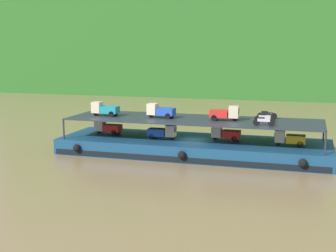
{
  "coord_description": "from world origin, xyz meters",
  "views": [
    {
      "loc": [
        10.74,
        -43.88,
        10.3
      ],
      "look_at": [
        -2.54,
        0.0,
        2.7
      ],
      "focal_mm": 50.59,
      "sensor_mm": 36.0,
      "label": 1
    }
  ],
  "objects_px": {
    "mini_truck_upper_fore": "(225,113)",
    "motorcycle_upper_stbd": "(267,115)",
    "cargo_barge": "(193,147)",
    "mini_truck_lower_aft": "(163,132)",
    "mini_truck_lower_fore": "(289,138)",
    "motorcycle_upper_port": "(264,121)",
    "motorcycle_upper_centre": "(265,118)",
    "mini_truck_lower_mid": "(225,133)",
    "mini_truck_upper_stern": "(105,109)",
    "mini_truck_upper_mid": "(161,111)",
    "mini_truck_lower_stern": "(108,127)"
  },
  "relations": [
    {
      "from": "mini_truck_upper_fore",
      "to": "motorcycle_upper_stbd",
      "type": "distance_m",
      "value": 4.26
    },
    {
      "from": "cargo_barge",
      "to": "mini_truck_lower_aft",
      "type": "height_order",
      "value": "mini_truck_lower_aft"
    },
    {
      "from": "motorcycle_upper_stbd",
      "to": "cargo_barge",
      "type": "bearing_deg",
      "value": -162.57
    },
    {
      "from": "mini_truck_lower_fore",
      "to": "motorcycle_upper_port",
      "type": "bearing_deg",
      "value": -139.62
    },
    {
      "from": "mini_truck_lower_aft",
      "to": "motorcycle_upper_stbd",
      "type": "xyz_separation_m",
      "value": [
        9.74,
        2.64,
        1.74
      ]
    },
    {
      "from": "motorcycle_upper_centre",
      "to": "mini_truck_lower_mid",
      "type": "bearing_deg",
      "value": 172.3
    },
    {
      "from": "mini_truck_lower_aft",
      "to": "mini_truck_upper_stern",
      "type": "relative_size",
      "value": 1.01
    },
    {
      "from": "mini_truck_upper_stern",
      "to": "motorcycle_upper_centre",
      "type": "xyz_separation_m",
      "value": [
        15.89,
        0.38,
        -0.26
      ]
    },
    {
      "from": "mini_truck_lower_aft",
      "to": "motorcycle_upper_centre",
      "type": "relative_size",
      "value": 1.46
    },
    {
      "from": "mini_truck_lower_mid",
      "to": "mini_truck_upper_stern",
      "type": "relative_size",
      "value": 1.0
    },
    {
      "from": "mini_truck_lower_mid",
      "to": "mini_truck_lower_fore",
      "type": "xyz_separation_m",
      "value": [
        5.99,
        -0.75,
        0.0
      ]
    },
    {
      "from": "motorcycle_upper_centre",
      "to": "mini_truck_upper_fore",
      "type": "bearing_deg",
      "value": 178.8
    },
    {
      "from": "mini_truck_upper_mid",
      "to": "motorcycle_upper_stbd",
      "type": "height_order",
      "value": "mini_truck_upper_mid"
    },
    {
      "from": "mini_truck_lower_mid",
      "to": "mini_truck_upper_mid",
      "type": "xyz_separation_m",
      "value": [
        -6.38,
        -0.54,
        2.0
      ]
    },
    {
      "from": "cargo_barge",
      "to": "motorcycle_upper_port",
      "type": "height_order",
      "value": "motorcycle_upper_port"
    },
    {
      "from": "mini_truck_lower_mid",
      "to": "mini_truck_upper_fore",
      "type": "distance_m",
      "value": 2.04
    },
    {
      "from": "mini_truck_lower_fore",
      "to": "mini_truck_upper_fore",
      "type": "relative_size",
      "value": 0.99
    },
    {
      "from": "mini_truck_lower_fore",
      "to": "mini_truck_lower_aft",
      "type": "bearing_deg",
      "value": -178.67
    },
    {
      "from": "mini_truck_lower_mid",
      "to": "mini_truck_lower_stern",
      "type": "bearing_deg",
      "value": -179.73
    },
    {
      "from": "mini_truck_lower_mid",
      "to": "motorcycle_upper_stbd",
      "type": "xyz_separation_m",
      "value": [
        3.72,
        1.61,
        1.74
      ]
    },
    {
      "from": "mini_truck_upper_fore",
      "to": "motorcycle_upper_stbd",
      "type": "relative_size",
      "value": 1.47
    },
    {
      "from": "mini_truck_lower_stern",
      "to": "mini_truck_lower_mid",
      "type": "height_order",
      "value": "same"
    },
    {
      "from": "mini_truck_upper_stern",
      "to": "mini_truck_upper_fore",
      "type": "relative_size",
      "value": 0.98
    },
    {
      "from": "mini_truck_lower_stern",
      "to": "motorcycle_upper_port",
      "type": "relative_size",
      "value": 1.46
    },
    {
      "from": "mini_truck_lower_aft",
      "to": "motorcycle_upper_centre",
      "type": "bearing_deg",
      "value": 3.16
    },
    {
      "from": "mini_truck_upper_stern",
      "to": "motorcycle_upper_port",
      "type": "relative_size",
      "value": 1.44
    },
    {
      "from": "mini_truck_upper_fore",
      "to": "motorcycle_upper_port",
      "type": "distance_m",
      "value": 4.42
    },
    {
      "from": "mini_truck_upper_fore",
      "to": "mini_truck_lower_mid",
      "type": "bearing_deg",
      "value": 87.24
    },
    {
      "from": "mini_truck_lower_stern",
      "to": "mini_truck_lower_aft",
      "type": "height_order",
      "value": "same"
    },
    {
      "from": "mini_truck_upper_fore",
      "to": "mini_truck_upper_mid",
      "type": "bearing_deg",
      "value": -178.89
    },
    {
      "from": "motorcycle_upper_centre",
      "to": "mini_truck_lower_stern",
      "type": "bearing_deg",
      "value": 178.42
    },
    {
      "from": "mini_truck_lower_fore",
      "to": "motorcycle_upper_stbd",
      "type": "distance_m",
      "value": 3.72
    },
    {
      "from": "cargo_barge",
      "to": "mini_truck_upper_mid",
      "type": "bearing_deg",
      "value": -179.7
    },
    {
      "from": "motorcycle_upper_stbd",
      "to": "motorcycle_upper_port",
      "type": "bearing_deg",
      "value": -88.72
    },
    {
      "from": "motorcycle_upper_port",
      "to": "motorcycle_upper_centre",
      "type": "height_order",
      "value": "same"
    },
    {
      "from": "mini_truck_lower_stern",
      "to": "mini_truck_upper_stern",
      "type": "bearing_deg",
      "value": -84.5
    },
    {
      "from": "motorcycle_upper_port",
      "to": "mini_truck_lower_fore",
      "type": "bearing_deg",
      "value": 40.38
    },
    {
      "from": "mini_truck_lower_mid",
      "to": "motorcycle_upper_stbd",
      "type": "distance_m",
      "value": 4.41
    },
    {
      "from": "mini_truck_lower_stern",
      "to": "mini_truck_upper_stern",
      "type": "height_order",
      "value": "mini_truck_upper_stern"
    },
    {
      "from": "mini_truck_lower_fore",
      "to": "motorcycle_upper_centre",
      "type": "distance_m",
      "value": 2.9
    },
    {
      "from": "mini_truck_lower_aft",
      "to": "motorcycle_upper_port",
      "type": "bearing_deg",
      "value": -9.11
    },
    {
      "from": "mini_truck_lower_mid",
      "to": "mini_truck_upper_stern",
      "type": "xyz_separation_m",
      "value": [
        -12.2,
        -0.88,
        2.0
      ]
    },
    {
      "from": "cargo_barge",
      "to": "mini_truck_lower_fore",
      "type": "bearing_deg",
      "value": -1.43
    },
    {
      "from": "mini_truck_lower_fore",
      "to": "motorcycle_upper_port",
      "type": "height_order",
      "value": "motorcycle_upper_port"
    },
    {
      "from": "mini_truck_lower_aft",
      "to": "mini_truck_lower_fore",
      "type": "distance_m",
      "value": 12.02
    },
    {
      "from": "mini_truck_upper_mid",
      "to": "motorcycle_upper_port",
      "type": "relative_size",
      "value": 1.46
    },
    {
      "from": "mini_truck_upper_mid",
      "to": "mini_truck_upper_stern",
      "type": "bearing_deg",
      "value": -176.73
    },
    {
      "from": "mini_truck_lower_fore",
      "to": "motorcycle_upper_port",
      "type": "distance_m",
      "value": 3.35
    },
    {
      "from": "mini_truck_lower_fore",
      "to": "motorcycle_upper_port",
      "type": "relative_size",
      "value": 1.45
    },
    {
      "from": "cargo_barge",
      "to": "mini_truck_lower_fore",
      "type": "distance_m",
      "value": 9.2
    }
  ]
}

